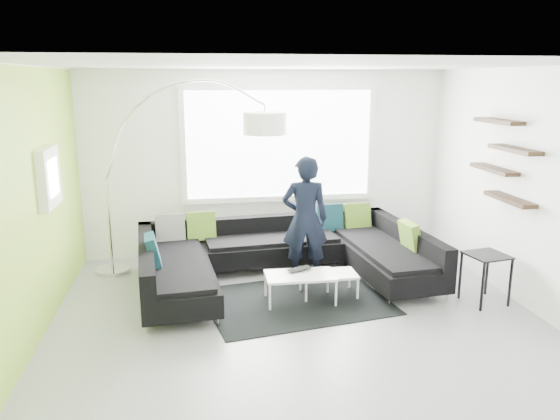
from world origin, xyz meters
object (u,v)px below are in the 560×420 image
at_px(sectional_sofa, 284,259).
at_px(coffee_table, 315,285).
at_px(side_table, 485,279).
at_px(person, 305,219).
at_px(arc_lamp, 106,179).
at_px(laptop, 302,271).

distance_m(sectional_sofa, coffee_table, 0.65).
bearing_deg(coffee_table, sectional_sofa, 118.14).
relative_size(sectional_sofa, side_table, 6.30).
distance_m(coffee_table, side_table, 2.06).
distance_m(side_table, person, 2.35).
relative_size(sectional_sofa, arc_lamp, 1.46).
bearing_deg(laptop, side_table, -36.61).
distance_m(sectional_sofa, person, 0.59).
bearing_deg(sectional_sofa, coffee_table, -67.86).
distance_m(coffee_table, arc_lamp, 3.18).
height_order(side_table, laptop, side_table).
bearing_deg(sectional_sofa, arc_lamp, 154.95).
relative_size(sectional_sofa, laptop, 10.18).
bearing_deg(sectional_sofa, person, 17.10).
xyz_separation_m(sectional_sofa, person, (0.30, 0.12, 0.49)).
bearing_deg(person, laptop, 80.18).
bearing_deg(sectional_sofa, laptop, -81.37).
bearing_deg(person, sectional_sofa, 27.29).
bearing_deg(coffee_table, side_table, -11.61).
xyz_separation_m(sectional_sofa, side_table, (2.30, -1.01, -0.04)).
distance_m(sectional_sofa, laptop, 0.54).
bearing_deg(person, arc_lamp, -10.25).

